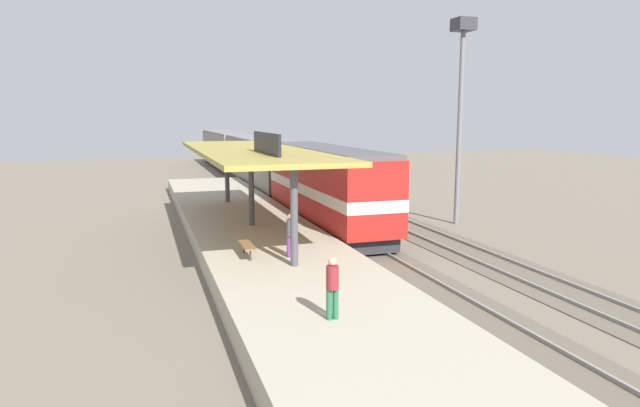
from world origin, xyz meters
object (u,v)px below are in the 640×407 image
object	(u,v)px
passenger_carriage_front	(259,163)
passenger_carriage_rear	(224,149)
person_waiting	(291,233)
platform_bench	(247,246)
locomotive	(326,186)
person_walking	(332,285)
light_mast	(461,78)

from	to	relation	value
passenger_carriage_front	passenger_carriage_rear	size ratio (longest dim) A/B	1.00
person_waiting	platform_bench	bearing A→B (deg)	160.26
locomotive	person_waiting	bearing A→B (deg)	-116.41
passenger_carriage_rear	passenger_carriage_front	bearing A→B (deg)	-90.00
platform_bench	passenger_carriage_rear	world-z (taller)	passenger_carriage_rear
locomotive	passenger_carriage_rear	xyz separation A→B (m)	(0.00, 38.80, -0.10)
locomotive	passenger_carriage_rear	size ratio (longest dim) A/B	0.72
locomotive	person_walking	size ratio (longest dim) A/B	8.44
locomotive	passenger_carriage_rear	distance (m)	38.80
passenger_carriage_front	person_waiting	size ratio (longest dim) A/B	11.70
passenger_carriage_rear	person_waiting	distance (m)	47.85
platform_bench	person_walking	size ratio (longest dim) A/B	0.99
passenger_carriage_rear	person_walking	distance (m)	54.61
light_mast	person_walking	world-z (taller)	light_mast
locomotive	passenger_carriage_front	bearing A→B (deg)	90.00
passenger_carriage_front	passenger_carriage_rear	distance (m)	20.80
platform_bench	person_walking	xyz separation A→B (m)	(0.94, -7.31, 0.51)
platform_bench	locomotive	bearing A→B (deg)	54.02
platform_bench	passenger_carriage_rear	distance (m)	47.46
person_waiting	light_mast	bearing A→B (deg)	32.92
light_mast	locomotive	bearing A→B (deg)	173.06
locomotive	light_mast	world-z (taller)	light_mast
platform_bench	person_walking	world-z (taller)	person_walking
light_mast	person_walking	xyz separation A→B (m)	(-12.86, -14.62, -6.54)
person_walking	passenger_carriage_front	bearing A→B (deg)	81.44
locomotive	light_mast	distance (m)	9.88
locomotive	person_walking	world-z (taller)	locomotive
passenger_carriage_front	passenger_carriage_rear	world-z (taller)	same
platform_bench	passenger_carriage_front	size ratio (longest dim) A/B	0.08
locomotive	person_walking	bearing A→B (deg)	-107.99
person_waiting	passenger_carriage_front	bearing A→B (deg)	80.71
locomotive	light_mast	bearing A→B (deg)	-6.94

